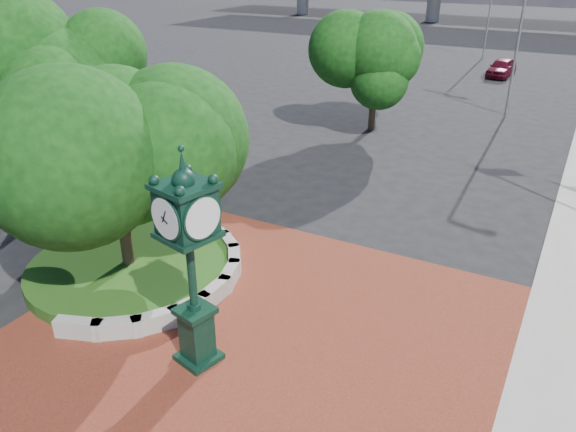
# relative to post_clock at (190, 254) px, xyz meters

# --- Properties ---
(ground) EXTENTS (200.00, 200.00, 0.00)m
(ground) POSITION_rel_post_clock_xyz_m (0.69, 2.27, -2.96)
(ground) COLOR black
(ground) RESTS_ON ground
(plaza) EXTENTS (12.00, 12.00, 0.04)m
(plaza) POSITION_rel_post_clock_xyz_m (0.69, 1.27, -2.94)
(plaza) COLOR maroon
(plaza) RESTS_ON ground
(planter_wall) EXTENTS (2.96, 6.77, 0.54)m
(planter_wall) POSITION_rel_post_clock_xyz_m (-2.02, 2.27, -2.69)
(planter_wall) COLOR #9E9B93
(planter_wall) RESTS_ON ground
(grass_bed) EXTENTS (6.10, 6.10, 0.40)m
(grass_bed) POSITION_rel_post_clock_xyz_m (-4.31, 2.27, -2.76)
(grass_bed) COLOR #224814
(grass_bed) RESTS_ON ground
(tree_planter) EXTENTS (5.20, 5.20, 6.33)m
(tree_planter) POSITION_rel_post_clock_xyz_m (-4.31, 2.27, 0.77)
(tree_planter) COLOR #38281C
(tree_planter) RESTS_ON ground
(tree_northwest) EXTENTS (5.60, 5.60, 6.93)m
(tree_northwest) POSITION_rel_post_clock_xyz_m (-12.31, 7.27, 1.17)
(tree_northwest) COLOR #38281C
(tree_northwest) RESTS_ON ground
(tree_street) EXTENTS (4.40, 4.40, 5.45)m
(tree_street) POSITION_rel_post_clock_xyz_m (-3.31, 20.27, 0.28)
(tree_street) COLOR #38281C
(tree_street) RESTS_ON ground
(post_clock) EXTENTS (1.32, 1.32, 5.38)m
(post_clock) POSITION_rel_post_clock_xyz_m (0.00, 0.00, 0.00)
(post_clock) COLOR black
(post_clock) RESTS_ON ground
(parked_car) EXTENTS (1.95, 4.16, 1.38)m
(parked_car) POSITION_rel_post_clock_xyz_m (0.48, 38.46, -2.27)
(parked_car) COLOR #4F0B1B
(parked_car) RESTS_ON ground
(street_lamp_near) EXTENTS (1.85, 0.70, 8.42)m
(street_lamp_near) POSITION_rel_post_clock_xyz_m (2.95, 26.82, 1.98)
(street_lamp_near) COLOR slate
(street_lamp_near) RESTS_ON ground
(street_lamp_far) EXTENTS (1.73, 0.90, 8.20)m
(street_lamp_far) POSITION_rel_post_clock_xyz_m (-2.20, 46.10, 1.85)
(street_lamp_far) COLOR slate
(street_lamp_far) RESTS_ON ground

